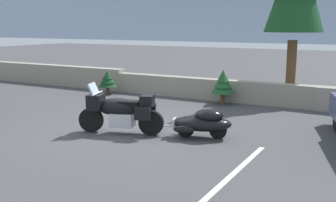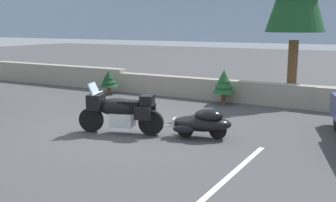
% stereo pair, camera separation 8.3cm
% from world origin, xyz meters
% --- Properties ---
extents(ground_plane, '(80.00, 80.00, 0.00)m').
position_xyz_m(ground_plane, '(0.00, 0.00, 0.00)').
color(ground_plane, '#424244').
extents(stone_guard_wall, '(24.00, 0.57, 0.95)m').
position_xyz_m(stone_guard_wall, '(-0.08, 5.48, 0.43)').
color(stone_guard_wall, gray).
rests_on(stone_guard_wall, ground).
extents(touring_motorcycle, '(2.24, 1.16, 1.33)m').
position_xyz_m(touring_motorcycle, '(0.07, -0.29, 0.62)').
color(touring_motorcycle, black).
rests_on(touring_motorcycle, ground).
extents(car_shaped_trailer, '(2.21, 1.13, 0.76)m').
position_xyz_m(car_shaped_trailer, '(2.13, 0.37, 0.41)').
color(car_shaped_trailer, black).
rests_on(car_shaped_trailer, ground).
extents(pine_sapling_near, '(0.82, 0.82, 1.25)m').
position_xyz_m(pine_sapling_near, '(0.93, 4.81, 0.78)').
color(pine_sapling_near, brown).
rests_on(pine_sapling_near, ground).
extents(pine_sapling_farther, '(0.76, 0.76, 0.98)m').
position_xyz_m(pine_sapling_farther, '(-4.03, 4.52, 0.61)').
color(pine_sapling_farther, brown).
rests_on(pine_sapling_farther, ground).
extents(parking_stripe_marker, '(0.12, 3.60, 0.01)m').
position_xyz_m(parking_stripe_marker, '(3.71, -1.50, 0.00)').
color(parking_stripe_marker, silver).
rests_on(parking_stripe_marker, ground).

